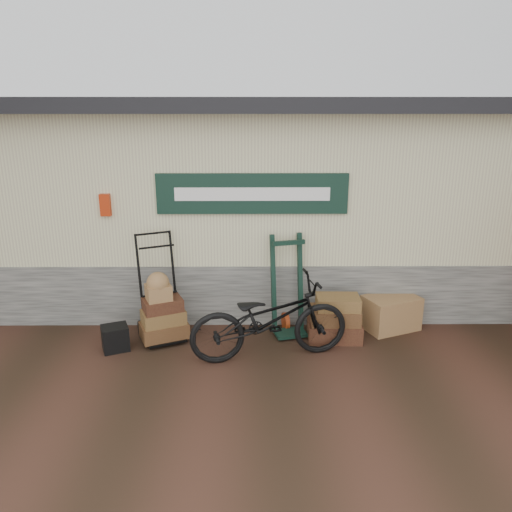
{
  "coord_description": "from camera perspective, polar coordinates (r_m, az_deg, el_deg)",
  "views": [
    {
      "loc": [
        -0.3,
        -5.73,
        3.15
      ],
      "look_at": [
        -0.25,
        0.9,
        1.09
      ],
      "focal_mm": 35.0,
      "sensor_mm": 36.0,
      "label": 1
    }
  ],
  "objects": [
    {
      "name": "ground",
      "position": [
        6.55,
        2.29,
        -11.49
      ],
      "size": [
        80.0,
        80.0,
        0.0
      ],
      "primitive_type": "plane",
      "color": "black",
      "rests_on": "ground"
    },
    {
      "name": "bicycle",
      "position": [
        6.29,
        1.55,
        -6.72
      ],
      "size": [
        1.1,
        2.13,
        1.18
      ],
      "primitive_type": "imported",
      "rotation": [
        0.0,
        0.0,
        1.77
      ],
      "color": "black",
      "rests_on": "ground"
    },
    {
      "name": "porter_trolley",
      "position": [
        6.9,
        -11.03,
        -3.43
      ],
      "size": [
        0.91,
        0.81,
        1.49
      ],
      "primitive_type": null,
      "rotation": [
        0.0,
        0.0,
        0.41
      ],
      "color": "black",
      "rests_on": "ground"
    },
    {
      "name": "green_barrow",
      "position": [
        6.94,
        3.67,
        -3.39
      ],
      "size": [
        0.6,
        0.54,
        1.41
      ],
      "primitive_type": null,
      "rotation": [
        0.0,
        0.0,
        0.24
      ],
      "color": "black",
      "rests_on": "ground"
    },
    {
      "name": "black_trunk",
      "position": [
        6.91,
        -15.78,
        -9.0
      ],
      "size": [
        0.42,
        0.39,
        0.33
      ],
      "primitive_type": "cube",
      "rotation": [
        0.0,
        0.0,
        0.39
      ],
      "color": "black",
      "rests_on": "ground"
    },
    {
      "name": "wicker_hamper",
      "position": [
        7.46,
        15.15,
        -6.27
      ],
      "size": [
        0.88,
        0.73,
        0.49
      ],
      "primitive_type": "cube",
      "rotation": [
        0.0,
        0.0,
        0.39
      ],
      "color": "brown",
      "rests_on": "ground"
    },
    {
      "name": "suitcase_stack",
      "position": [
        6.95,
        9.0,
        -6.95
      ],
      "size": [
        0.73,
        0.47,
        0.64
      ],
      "primitive_type": null,
      "rotation": [
        0.0,
        0.0,
        -0.03
      ],
      "color": "#391912",
      "rests_on": "ground"
    },
    {
      "name": "station_building",
      "position": [
        8.61,
        1.55,
        7.0
      ],
      "size": [
        14.4,
        4.1,
        3.2
      ],
      "color": "#4C4C47",
      "rests_on": "ground"
    }
  ]
}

